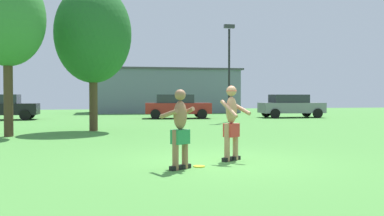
{
  "coord_description": "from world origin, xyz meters",
  "views": [
    {
      "loc": [
        -2.69,
        -9.65,
        1.5
      ],
      "look_at": [
        -0.38,
        1.25,
        1.19
      ],
      "focal_mm": 41.34,
      "sensor_mm": 36.0,
      "label": 1
    }
  ],
  "objects_px": {
    "player_in_green": "(180,128)",
    "tree_left_field": "(93,34)",
    "tree_behind_players": "(7,19)",
    "car_gray_far_end": "(291,106)",
    "lamp_post": "(229,62)",
    "player_with_cap": "(232,119)",
    "car_red_near_post": "(177,106)",
    "frisbee": "(199,166)",
    "car_black_mid_lot": "(1,107)"
  },
  "relations": [
    {
      "from": "car_gray_far_end",
      "to": "tree_left_field",
      "type": "height_order",
      "value": "tree_left_field"
    },
    {
      "from": "player_in_green",
      "to": "car_black_mid_lot",
      "type": "xyz_separation_m",
      "value": [
        -7.56,
        20.4,
        -0.03
      ]
    },
    {
      "from": "frisbee",
      "to": "lamp_post",
      "type": "height_order",
      "value": "lamp_post"
    },
    {
      "from": "car_red_near_post",
      "to": "car_black_mid_lot",
      "type": "relative_size",
      "value": 1.03
    },
    {
      "from": "frisbee",
      "to": "lamp_post",
      "type": "relative_size",
      "value": 0.05
    },
    {
      "from": "car_gray_far_end",
      "to": "tree_behind_players",
      "type": "bearing_deg",
      "value": -145.58
    },
    {
      "from": "car_red_near_post",
      "to": "tree_left_field",
      "type": "height_order",
      "value": "tree_left_field"
    },
    {
      "from": "player_with_cap",
      "to": "car_red_near_post",
      "type": "height_order",
      "value": "player_with_cap"
    },
    {
      "from": "car_red_near_post",
      "to": "tree_left_field",
      "type": "relative_size",
      "value": 0.72
    },
    {
      "from": "car_gray_far_end",
      "to": "player_with_cap",
      "type": "bearing_deg",
      "value": -118.15
    },
    {
      "from": "car_gray_far_end",
      "to": "lamp_post",
      "type": "height_order",
      "value": "lamp_post"
    },
    {
      "from": "player_with_cap",
      "to": "car_black_mid_lot",
      "type": "relative_size",
      "value": 0.4
    },
    {
      "from": "player_with_cap",
      "to": "car_gray_far_end",
      "type": "relative_size",
      "value": 0.4
    },
    {
      "from": "car_black_mid_lot",
      "to": "car_gray_far_end",
      "type": "relative_size",
      "value": 0.99
    },
    {
      "from": "tree_behind_players",
      "to": "player_with_cap",
      "type": "bearing_deg",
      "value": -50.15
    },
    {
      "from": "player_in_green",
      "to": "car_gray_far_end",
      "type": "relative_size",
      "value": 0.37
    },
    {
      "from": "car_red_near_post",
      "to": "tree_behind_players",
      "type": "height_order",
      "value": "tree_behind_players"
    },
    {
      "from": "car_red_near_post",
      "to": "player_with_cap",
      "type": "bearing_deg",
      "value": -96.23
    },
    {
      "from": "lamp_post",
      "to": "tree_behind_players",
      "type": "relative_size",
      "value": 0.92
    },
    {
      "from": "car_red_near_post",
      "to": "tree_left_field",
      "type": "xyz_separation_m",
      "value": [
        -5.3,
        -9.54,
        3.29
      ]
    },
    {
      "from": "player_with_cap",
      "to": "lamp_post",
      "type": "distance_m",
      "value": 15.45
    },
    {
      "from": "car_red_near_post",
      "to": "tree_behind_players",
      "type": "bearing_deg",
      "value": -125.71
    },
    {
      "from": "frisbee",
      "to": "player_in_green",
      "type": "bearing_deg",
      "value": -154.6
    },
    {
      "from": "car_red_near_post",
      "to": "tree_behind_players",
      "type": "xyz_separation_m",
      "value": [
        -8.32,
        -11.57,
        3.47
      ]
    },
    {
      "from": "car_black_mid_lot",
      "to": "car_gray_far_end",
      "type": "bearing_deg",
      "value": -2.76
    },
    {
      "from": "player_in_green",
      "to": "car_red_near_post",
      "type": "height_order",
      "value": "player_in_green"
    },
    {
      "from": "player_with_cap",
      "to": "car_red_near_post",
      "type": "distance_m",
      "value": 19.17
    },
    {
      "from": "player_in_green",
      "to": "lamp_post",
      "type": "xyz_separation_m",
      "value": [
        5.71,
        15.56,
        2.58
      ]
    },
    {
      "from": "player_with_cap",
      "to": "car_gray_far_end",
      "type": "xyz_separation_m",
      "value": [
        9.93,
        18.56,
        -0.14
      ]
    },
    {
      "from": "lamp_post",
      "to": "tree_behind_players",
      "type": "bearing_deg",
      "value": -145.94
    },
    {
      "from": "car_red_near_post",
      "to": "car_black_mid_lot",
      "type": "height_order",
      "value": "same"
    },
    {
      "from": "car_black_mid_lot",
      "to": "tree_behind_players",
      "type": "relative_size",
      "value": 0.71
    },
    {
      "from": "player_in_green",
      "to": "frisbee",
      "type": "height_order",
      "value": "player_in_green"
    },
    {
      "from": "lamp_post",
      "to": "tree_left_field",
      "type": "bearing_deg",
      "value": -145.89
    },
    {
      "from": "player_with_cap",
      "to": "player_in_green",
      "type": "height_order",
      "value": "player_with_cap"
    },
    {
      "from": "frisbee",
      "to": "car_black_mid_lot",
      "type": "relative_size",
      "value": 0.06
    },
    {
      "from": "lamp_post",
      "to": "tree_left_field",
      "type": "height_order",
      "value": "tree_left_field"
    },
    {
      "from": "player_in_green",
      "to": "tree_left_field",
      "type": "distance_m",
      "value": 11.09
    },
    {
      "from": "player_in_green",
      "to": "car_red_near_post",
      "type": "bearing_deg",
      "value": 80.18
    },
    {
      "from": "tree_behind_players",
      "to": "car_gray_far_end",
      "type": "bearing_deg",
      "value": 34.42
    },
    {
      "from": "frisbee",
      "to": "car_black_mid_lot",
      "type": "distance_m",
      "value": 21.73
    },
    {
      "from": "car_black_mid_lot",
      "to": "tree_behind_players",
      "type": "height_order",
      "value": "tree_behind_players"
    },
    {
      "from": "player_with_cap",
      "to": "car_red_near_post",
      "type": "bearing_deg",
      "value": 83.77
    },
    {
      "from": "car_gray_far_end",
      "to": "tree_left_field",
      "type": "xyz_separation_m",
      "value": [
        -13.15,
        -9.05,
        3.29
      ]
    },
    {
      "from": "player_in_green",
      "to": "car_gray_far_end",
      "type": "distance_m",
      "value": 22.53
    },
    {
      "from": "frisbee",
      "to": "tree_left_field",
      "type": "distance_m",
      "value": 11.26
    },
    {
      "from": "player_with_cap",
      "to": "car_black_mid_lot",
      "type": "distance_m",
      "value": 21.42
    },
    {
      "from": "player_with_cap",
      "to": "car_black_mid_lot",
      "type": "xyz_separation_m",
      "value": [
        -8.94,
        19.47,
        -0.14
      ]
    },
    {
      "from": "player_in_green",
      "to": "car_red_near_post",
      "type": "xyz_separation_m",
      "value": [
        3.46,
        19.98,
        -0.03
      ]
    },
    {
      "from": "lamp_post",
      "to": "tree_left_field",
      "type": "distance_m",
      "value": 9.14
    }
  ]
}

